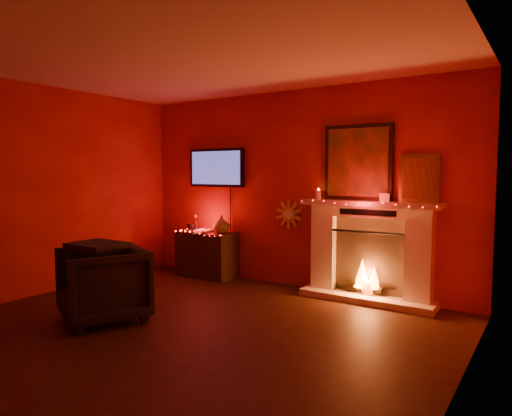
% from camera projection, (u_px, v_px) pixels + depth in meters
% --- Properties ---
extents(room, '(5.00, 5.00, 5.00)m').
position_uv_depth(room, '(162.00, 197.00, 4.21)').
color(room, black).
rests_on(room, ground).
extents(floor, '(5.00, 5.00, 0.00)m').
position_uv_depth(floor, '(164.00, 339.00, 4.32)').
color(floor, black).
rests_on(floor, ground).
extents(fireplace, '(1.72, 0.40, 2.18)m').
position_uv_depth(fireplace, '(369.00, 242.00, 5.62)').
color(fireplace, beige).
rests_on(fireplace, floor).
extents(tv, '(1.00, 0.07, 1.24)m').
position_uv_depth(tv, '(217.00, 168.00, 6.94)').
color(tv, black).
rests_on(tv, room).
extents(sunburst_clock, '(0.40, 0.03, 0.40)m').
position_uv_depth(sunburst_clock, '(289.00, 214.00, 6.33)').
color(sunburst_clock, gold).
rests_on(sunburst_clock, room).
extents(console_table, '(0.90, 0.58, 0.95)m').
position_uv_depth(console_table, '(207.00, 252.00, 6.90)').
color(console_table, black).
rests_on(console_table, floor).
extents(armchair, '(1.13, 1.14, 0.79)m').
position_uv_depth(armchair, '(103.00, 284.00, 4.86)').
color(armchair, black).
rests_on(armchair, floor).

